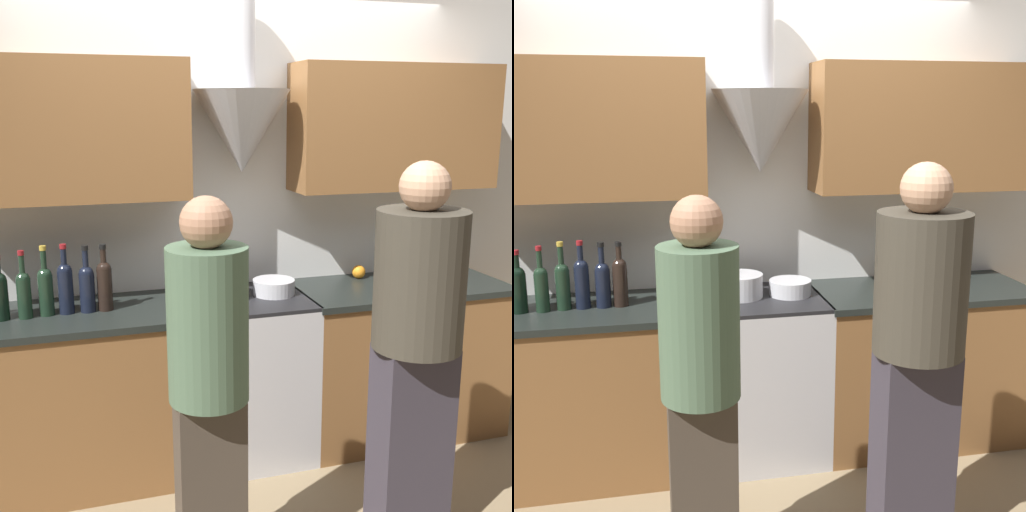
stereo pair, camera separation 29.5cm
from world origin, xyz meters
The scene contains 17 objects.
ground_plane centered at (0.00, 0.00, 0.00)m, with size 12.00×12.00×0.00m, color #847051.
wall_back centered at (0.00, 0.62, 1.47)m, with size 8.40×0.52×2.60m.
counter_left centered at (-0.92, 0.35, 0.46)m, with size 1.25×0.62×0.91m.
counter_right centered at (0.91, 0.35, 0.46)m, with size 1.23×0.62×0.91m.
stove_range centered at (0.00, 0.35, 0.46)m, with size 0.61×0.60×0.91m.
wine_bottle_2 centered at (-1.26, 0.33, 1.04)m, with size 0.08×0.08×0.32m.
wine_bottle_3 centered at (-1.15, 0.33, 1.04)m, with size 0.07×0.07×0.34m.
wine_bottle_4 centered at (-1.05, 0.35, 1.05)m, with size 0.07×0.07×0.35m.
wine_bottle_5 centered at (-0.95, 0.35, 1.05)m, with size 0.07×0.07×0.35m.
wine_bottle_6 centered at (-0.85, 0.34, 1.04)m, with size 0.08×0.08×0.34m.
wine_bottle_7 centered at (-0.77, 0.35, 1.05)m, with size 0.08×0.08×0.34m.
stock_pot centered at (-0.14, 0.38, 0.97)m, with size 0.24×0.24×0.13m.
mixing_bowl centered at (0.14, 0.36, 0.95)m, with size 0.23×0.23×0.08m.
orange_fruit centered at (0.73, 0.54, 0.95)m, with size 0.08×0.08×0.08m.
saucepan centered at (1.15, 0.49, 0.96)m, with size 0.16×0.16×0.10m.
person_foreground_left centered at (-0.45, -0.62, 0.89)m, with size 0.31×0.31×1.60m.
person_foreground_right centered at (0.45, -0.60, 0.93)m, with size 0.38×0.38×1.70m.
Camera 2 is at (-0.66, -2.92, 1.90)m, focal length 45.00 mm.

